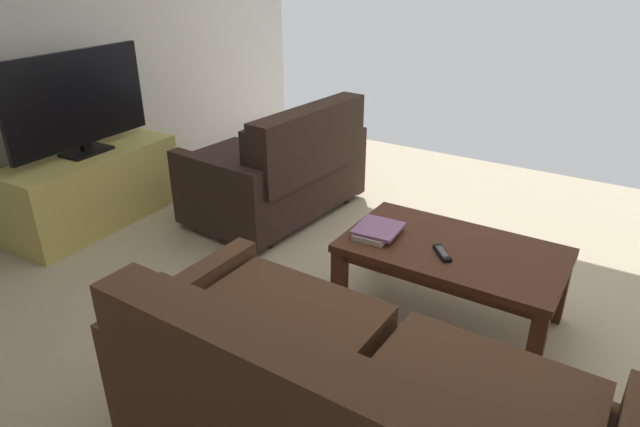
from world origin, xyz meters
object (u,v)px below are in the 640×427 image
at_px(book_stack, 377,230).
at_px(tv_remote, 442,253).
at_px(sofa_main, 348,414).
at_px(flat_tv, 77,102).
at_px(loveseat_near, 281,169).
at_px(coffee_table, 452,258).
at_px(tv_stand, 94,188).

height_order(book_stack, tv_remote, book_stack).
relative_size(sofa_main, flat_tv, 1.63).
bearing_deg(flat_tv, sofa_main, 159.99).
distance_m(loveseat_near, flat_tv, 1.44).
bearing_deg(flat_tv, coffee_table, -174.71).
xyz_separation_m(sofa_main, loveseat_near, (1.58, -1.79, 0.01)).
xyz_separation_m(sofa_main, flat_tv, (2.63, -0.96, 0.54)).
relative_size(coffee_table, flat_tv, 1.02).
bearing_deg(tv_remote, sofa_main, 94.24).
xyz_separation_m(tv_stand, tv_remote, (-2.55, -0.13, 0.17)).
distance_m(sofa_main, tv_stand, 2.80).
distance_m(loveseat_near, tv_remote, 1.65).
height_order(loveseat_near, tv_remote, loveseat_near).
relative_size(loveseat_near, coffee_table, 1.21).
bearing_deg(tv_remote, flat_tv, 2.90).
relative_size(sofa_main, book_stack, 6.02).
height_order(coffee_table, tv_remote, tv_remote).
xyz_separation_m(sofa_main, coffee_table, (0.06, -1.20, 0.01)).
bearing_deg(tv_remote, loveseat_near, -25.06).
bearing_deg(sofa_main, book_stack, -67.79).
relative_size(coffee_table, tv_remote, 7.34).
height_order(coffee_table, book_stack, book_stack).
relative_size(book_stack, tv_remote, 1.95).
bearing_deg(book_stack, tv_remote, 174.82).
xyz_separation_m(sofa_main, book_stack, (0.46, -1.12, 0.10)).
xyz_separation_m(coffee_table, tv_remote, (0.02, 0.11, 0.08)).
distance_m(flat_tv, tv_remote, 2.59).
relative_size(loveseat_near, book_stack, 4.54).
distance_m(tv_stand, book_stack, 2.19).
bearing_deg(loveseat_near, sofa_main, 131.43).
height_order(loveseat_near, coffee_table, loveseat_near).
distance_m(sofa_main, tv_remote, 1.09).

